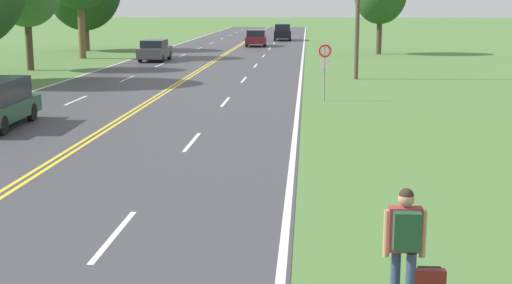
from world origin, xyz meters
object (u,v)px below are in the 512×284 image
(hitchhiker_person, at_px, (405,237))
(car_black_suv_receding, at_px, (282,32))
(car_dark_grey_sedan_mid_near, at_px, (155,50))
(car_maroon_van_mid_far, at_px, (256,38))
(traffic_sign, at_px, (325,58))

(hitchhiker_person, xyz_separation_m, car_black_suv_receding, (-4.25, 71.71, -0.10))
(hitchhiker_person, relative_size, car_dark_grey_sedan_mid_near, 0.40)
(car_maroon_van_mid_far, xyz_separation_m, car_black_suv_receding, (2.17, 11.35, 0.11))
(car_dark_grey_sedan_mid_near, distance_m, car_maroon_van_mid_far, 19.16)
(car_maroon_van_mid_far, bearing_deg, traffic_sign, 6.54)
(car_black_suv_receding, bearing_deg, car_dark_grey_sedan_mid_near, -17.87)
(traffic_sign, bearing_deg, car_black_suv_receding, 94.12)
(car_dark_grey_sedan_mid_near, distance_m, car_black_suv_receding, 30.65)
(car_dark_grey_sedan_mid_near, height_order, car_black_suv_receding, car_black_suv_receding)
(hitchhiker_person, bearing_deg, car_maroon_van_mid_far, 5.21)
(traffic_sign, bearing_deg, hitchhiker_person, -88.32)
(traffic_sign, distance_m, car_dark_grey_sedan_mid_near, 23.87)
(hitchhiker_person, bearing_deg, car_dark_grey_sedan_mid_near, 15.69)
(hitchhiker_person, height_order, car_maroon_van_mid_far, hitchhiker_person)
(traffic_sign, height_order, car_black_suv_receding, traffic_sign)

